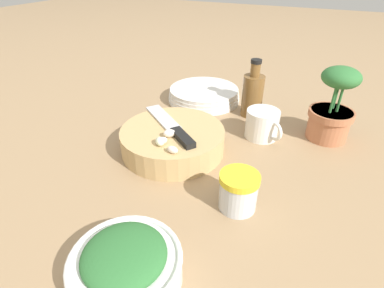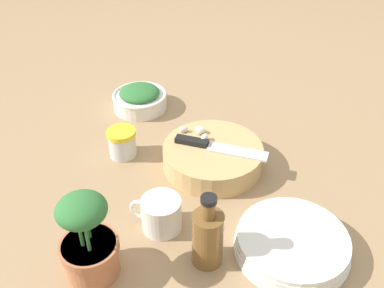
% 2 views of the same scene
% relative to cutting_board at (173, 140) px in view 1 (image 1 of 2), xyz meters
% --- Properties ---
extents(ground_plane, '(5.00, 5.00, 0.00)m').
position_rel_cutting_board_xyz_m(ground_plane, '(0.03, 0.06, -0.03)').
color(ground_plane, '#997A56').
extents(cutting_board, '(0.23, 0.23, 0.05)m').
position_rel_cutting_board_xyz_m(cutting_board, '(0.00, 0.00, 0.00)').
color(cutting_board, tan).
rests_on(cutting_board, ground_plane).
extents(chef_knife, '(0.15, 0.19, 0.01)m').
position_rel_cutting_board_xyz_m(chef_knife, '(-0.01, -0.00, 0.03)').
color(chef_knife, black).
rests_on(chef_knife, cutting_board).
extents(garlic_cloves, '(0.08, 0.06, 0.02)m').
position_rel_cutting_board_xyz_m(garlic_cloves, '(0.06, 0.02, 0.04)').
color(garlic_cloves, '#E5EDC7').
rests_on(garlic_cloves, cutting_board).
extents(herb_bowl, '(0.15, 0.15, 0.07)m').
position_rel_cutting_board_xyz_m(herb_bowl, '(0.31, 0.10, 0.00)').
color(herb_bowl, silver).
rests_on(herb_bowl, ground_plane).
extents(spice_jar, '(0.07, 0.07, 0.07)m').
position_rel_cutting_board_xyz_m(spice_jar, '(0.11, 0.19, 0.01)').
color(spice_jar, silver).
rests_on(spice_jar, ground_plane).
extents(coffee_mug, '(0.08, 0.10, 0.07)m').
position_rel_cutting_board_xyz_m(coffee_mug, '(-0.15, 0.17, 0.01)').
color(coffee_mug, silver).
rests_on(coffee_mug, ground_plane).
extents(plate_stack, '(0.22, 0.22, 0.04)m').
position_rel_cutting_board_xyz_m(plate_stack, '(-0.29, -0.05, -0.01)').
color(plate_stack, silver).
rests_on(plate_stack, ground_plane).
extents(oil_bottle, '(0.06, 0.06, 0.16)m').
position_rel_cutting_board_xyz_m(oil_bottle, '(-0.25, 0.11, 0.04)').
color(oil_bottle, brown).
rests_on(oil_bottle, ground_plane).
extents(potted_herb, '(0.10, 0.10, 0.18)m').
position_rel_cutting_board_xyz_m(potted_herb, '(-0.21, 0.31, 0.05)').
color(potted_herb, '#B26B47').
rests_on(potted_herb, ground_plane).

